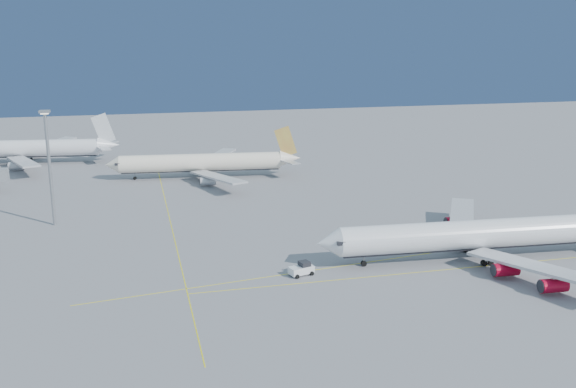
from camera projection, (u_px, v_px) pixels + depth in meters
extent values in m
plane|color=slate|center=(374.00, 250.00, 133.86)|extent=(500.00, 500.00, 0.00)
cube|color=gray|center=(2.00, 175.00, 180.87)|extent=(3.20, 3.60, 3.40)
cube|color=yellow|center=(426.00, 272.00, 121.84)|extent=(90.00, 0.18, 0.02)
cube|color=yellow|center=(385.00, 260.00, 128.21)|extent=(118.86, 16.88, 0.02)
cube|color=yellow|center=(171.00, 223.00, 152.81)|extent=(0.18, 140.00, 0.02)
cylinder|color=white|center=(474.00, 234.00, 127.51)|extent=(55.80, 8.97, 5.75)
cone|color=white|center=(328.00, 243.00, 122.20)|extent=(4.79, 6.00, 5.75)
cube|color=black|center=(338.00, 239.00, 122.39)|extent=(1.90, 5.55, 0.69)
cube|color=#B7B7BC|center=(542.00, 268.00, 113.43)|extent=(15.81, 28.52, 0.55)
cube|color=#B7B7BC|center=(462.00, 218.00, 144.15)|extent=(18.55, 27.59, 0.55)
cylinder|color=gray|center=(364.00, 258.00, 124.32)|extent=(0.24, 0.24, 2.28)
cylinder|color=black|center=(364.00, 263.00, 124.60)|extent=(1.13, 0.76, 1.09)
cylinder|color=gray|center=(488.00, 257.00, 124.66)|extent=(0.32, 0.32, 2.28)
cylinder|color=black|center=(487.00, 263.00, 124.94)|extent=(1.14, 0.95, 1.09)
cylinder|color=gray|center=(469.00, 244.00, 132.41)|extent=(0.32, 0.32, 2.28)
cylinder|color=black|center=(468.00, 249.00, 132.69)|extent=(1.14, 0.95, 1.09)
cylinder|color=#A00620|center=(506.00, 270.00, 118.11)|extent=(4.90, 2.75, 2.48)
cylinder|color=#A00620|center=(553.00, 286.00, 110.63)|extent=(4.90, 2.75, 2.48)
cylinder|color=#A00620|center=(455.00, 234.00, 138.96)|extent=(4.90, 2.75, 2.48)
cylinder|color=#A00620|center=(455.00, 222.00, 147.93)|extent=(4.90, 2.75, 2.48)
cylinder|color=#F1E4CD|center=(201.00, 162.00, 199.57)|extent=(49.87, 10.34, 5.43)
cone|color=#F1E4CD|center=(112.00, 165.00, 195.87)|extent=(4.81, 5.83, 5.43)
cone|color=#F1E4CD|center=(290.00, 158.00, 203.30)|extent=(7.15, 5.80, 5.16)
cube|color=black|center=(118.00, 163.00, 195.98)|extent=(2.03, 5.29, 0.67)
cube|color=#B7B7BC|center=(218.00, 177.00, 186.19)|extent=(13.86, 26.74, 0.52)
cube|color=#B7B7BC|center=(214.00, 158.00, 214.95)|extent=(18.21, 25.29, 0.52)
cube|color=gold|center=(286.00, 142.00, 201.80)|extent=(7.34, 1.16, 10.09)
cylinder|color=gray|center=(135.00, 175.00, 197.58)|extent=(0.23, 0.23, 2.19)
cylinder|color=black|center=(135.00, 178.00, 197.85)|extent=(1.11, 0.77, 1.05)
cylinder|color=gray|center=(204.00, 175.00, 196.80)|extent=(0.31, 0.31, 2.19)
cylinder|color=black|center=(205.00, 179.00, 197.07)|extent=(1.13, 0.96, 1.05)
cylinder|color=gray|center=(204.00, 170.00, 204.21)|extent=(0.31, 0.31, 2.19)
cylinder|color=black|center=(204.00, 173.00, 204.48)|extent=(1.13, 0.96, 1.05)
cylinder|color=#B7B7BC|center=(208.00, 181.00, 188.81)|extent=(4.79, 2.83, 2.38)
cylinder|color=#B7B7BC|center=(206.00, 165.00, 212.44)|extent=(4.79, 2.83, 2.38)
cylinder|color=white|center=(21.00, 149.00, 221.25)|extent=(52.40, 12.31, 5.83)
cone|color=white|center=(109.00, 145.00, 224.44)|extent=(7.93, 6.41, 5.54)
cube|color=#B7B7BC|center=(23.00, 162.00, 206.95)|extent=(14.15, 28.35, 0.57)
cube|color=#B7B7BC|center=(47.00, 145.00, 237.41)|extent=(19.89, 26.47, 0.57)
cube|color=silver|center=(103.00, 129.00, 222.86)|extent=(8.01, 1.47, 11.02)
cylinder|color=gray|center=(22.00, 161.00, 218.22)|extent=(0.33, 0.33, 2.40)
cylinder|color=black|center=(22.00, 164.00, 218.51)|extent=(1.25, 1.07, 1.15)
cylinder|color=gray|center=(29.00, 156.00, 226.25)|extent=(0.33, 0.33, 2.40)
cylinder|color=black|center=(29.00, 160.00, 226.54)|extent=(1.25, 1.07, 1.15)
cylinder|color=#B7B7BC|center=(17.00, 166.00, 209.81)|extent=(5.29, 3.21, 2.60)
cylinder|color=#B7B7BC|center=(37.00, 152.00, 234.85)|extent=(5.29, 3.21, 2.60)
cube|color=white|center=(301.00, 270.00, 119.90)|extent=(5.02, 3.48, 1.37)
cube|color=black|center=(304.00, 264.00, 119.98)|extent=(2.30, 2.38, 1.03)
cylinder|color=black|center=(297.00, 277.00, 118.27)|extent=(0.88, 0.61, 0.80)
cylinder|color=black|center=(291.00, 273.00, 120.27)|extent=(0.88, 0.61, 0.80)
cylinder|color=black|center=(312.00, 273.00, 119.83)|extent=(0.88, 0.61, 0.80)
cylinder|color=black|center=(305.00, 269.00, 121.83)|extent=(0.88, 0.61, 0.80)
cylinder|color=gray|center=(50.00, 170.00, 148.27)|extent=(0.74, 0.74, 26.60)
cube|color=gray|center=(44.00, 111.00, 144.97)|extent=(2.34, 2.34, 0.53)
cube|color=white|center=(45.00, 113.00, 145.08)|extent=(1.70, 1.70, 0.27)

